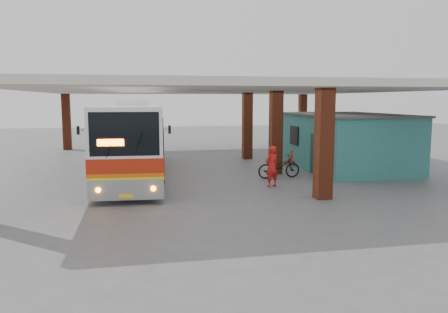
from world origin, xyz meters
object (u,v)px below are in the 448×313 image
object	(u,v)px
motorcycle	(279,167)
pedestrian	(272,166)
coach_bus	(136,139)
red_chair	(292,158)

from	to	relation	value
motorcycle	pedestrian	bearing A→B (deg)	149.09
motorcycle	pedestrian	xyz separation A→B (m)	(-1.02, -2.03, 0.35)
coach_bus	pedestrian	size ratio (longest dim) A/B	7.27
coach_bus	motorcycle	xyz separation A→B (m)	(6.98, -2.13, -1.35)
coach_bus	pedestrian	world-z (taller)	coach_bus
pedestrian	red_chair	distance (m)	6.93
motorcycle	red_chair	xyz separation A→B (m)	(2.18, 4.10, -0.18)
coach_bus	pedestrian	distance (m)	7.33
coach_bus	pedestrian	xyz separation A→B (m)	(5.96, -4.16, -1.00)
motorcycle	red_chair	world-z (taller)	motorcycle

